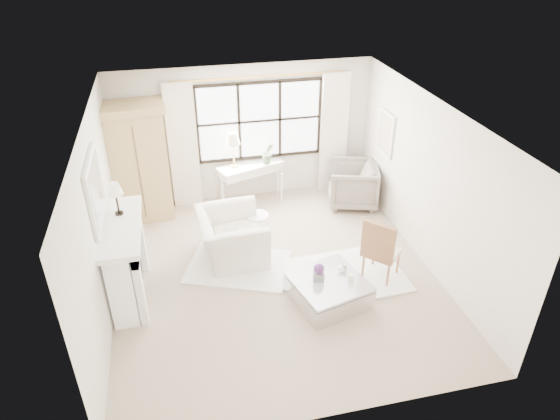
# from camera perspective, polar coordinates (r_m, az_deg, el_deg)

# --- Properties ---
(floor) EXTENTS (5.50, 5.50, 0.00)m
(floor) POSITION_cam_1_polar(r_m,az_deg,el_deg) (8.15, -0.55, -7.31)
(floor) COLOR tan
(floor) RESTS_ON ground
(ceiling) EXTENTS (5.50, 5.50, 0.00)m
(ceiling) POSITION_cam_1_polar(r_m,az_deg,el_deg) (6.84, -0.66, 10.85)
(ceiling) COLOR white
(ceiling) RESTS_ON ground
(wall_back) EXTENTS (5.00, 0.00, 5.00)m
(wall_back) POSITION_cam_1_polar(r_m,az_deg,el_deg) (9.85, -4.08, 8.68)
(wall_back) COLOR silver
(wall_back) RESTS_ON ground
(wall_front) EXTENTS (5.00, 0.00, 5.00)m
(wall_front) POSITION_cam_1_polar(r_m,az_deg,el_deg) (5.27, 6.03, -13.57)
(wall_front) COLOR silver
(wall_front) RESTS_ON ground
(wall_left) EXTENTS (0.00, 5.50, 5.50)m
(wall_left) POSITION_cam_1_polar(r_m,az_deg,el_deg) (7.36, -19.96, -1.24)
(wall_left) COLOR beige
(wall_left) RESTS_ON ground
(wall_right) EXTENTS (0.00, 5.50, 5.50)m
(wall_right) POSITION_cam_1_polar(r_m,az_deg,el_deg) (8.24, 16.66, 2.85)
(wall_right) COLOR silver
(wall_right) RESTS_ON ground
(window_pane) EXTENTS (2.40, 0.02, 1.50)m
(window_pane) POSITION_cam_1_polar(r_m,az_deg,el_deg) (9.79, -2.35, 10.16)
(window_pane) COLOR white
(window_pane) RESTS_ON wall_back
(window_frame) EXTENTS (2.50, 0.04, 1.50)m
(window_frame) POSITION_cam_1_polar(r_m,az_deg,el_deg) (9.78, -2.34, 10.14)
(window_frame) COLOR black
(window_frame) RESTS_ON wall_back
(curtain_rod) EXTENTS (3.30, 0.04, 0.04)m
(curtain_rod) POSITION_cam_1_polar(r_m,az_deg,el_deg) (9.46, -2.40, 14.98)
(curtain_rod) COLOR #BE9242
(curtain_rod) RESTS_ON wall_back
(curtain_left) EXTENTS (0.55, 0.10, 2.47)m
(curtain_left) POSITION_cam_1_polar(r_m,az_deg,el_deg) (9.71, -11.01, 7.11)
(curtain_left) COLOR silver
(curtain_left) RESTS_ON ground
(curtain_right) EXTENTS (0.55, 0.10, 2.47)m
(curtain_right) POSITION_cam_1_polar(r_m,az_deg,el_deg) (10.21, 6.17, 8.69)
(curtain_right) COLOR white
(curtain_right) RESTS_ON ground
(fireplace) EXTENTS (0.58, 1.66, 1.26)m
(fireplace) POSITION_cam_1_polar(r_m,az_deg,el_deg) (7.71, -17.39, -5.50)
(fireplace) COLOR white
(fireplace) RESTS_ON ground
(mirror_frame) EXTENTS (0.05, 1.15, 0.95)m
(mirror_frame) POSITION_cam_1_polar(r_m,az_deg,el_deg) (7.13, -20.41, 2.14)
(mirror_frame) COLOR white
(mirror_frame) RESTS_ON wall_left
(mirror_glass) EXTENTS (0.02, 1.00, 0.80)m
(mirror_glass) POSITION_cam_1_polar(r_m,az_deg,el_deg) (7.12, -20.17, 2.17)
(mirror_glass) COLOR silver
(mirror_glass) RESTS_ON wall_left
(art_frame) EXTENTS (0.04, 0.62, 0.82)m
(art_frame) POSITION_cam_1_polar(r_m,az_deg,el_deg) (9.51, 11.96, 8.58)
(art_frame) COLOR white
(art_frame) RESTS_ON wall_right
(art_canvas) EXTENTS (0.01, 0.52, 0.72)m
(art_canvas) POSITION_cam_1_polar(r_m,az_deg,el_deg) (9.51, 11.85, 8.57)
(art_canvas) COLOR beige
(art_canvas) RESTS_ON wall_right
(mantel_lamp) EXTENTS (0.22, 0.22, 0.51)m
(mantel_lamp) POSITION_cam_1_polar(r_m,az_deg,el_deg) (7.45, -18.36, 2.16)
(mantel_lamp) COLOR black
(mantel_lamp) RESTS_ON fireplace
(armoire) EXTENTS (1.18, 0.80, 2.24)m
(armoire) POSITION_cam_1_polar(r_m,az_deg,el_deg) (9.48, -15.82, 5.26)
(armoire) COLOR tan
(armoire) RESTS_ON floor
(console_table) EXTENTS (1.38, 0.85, 0.80)m
(console_table) POSITION_cam_1_polar(r_m,az_deg,el_deg) (10.03, -3.33, 3.15)
(console_table) COLOR white
(console_table) RESTS_ON floor
(console_lamp) EXTENTS (0.28, 0.28, 0.69)m
(console_lamp) POSITION_cam_1_polar(r_m,az_deg,el_deg) (9.57, -5.41, 8.00)
(console_lamp) COLOR #AF8C3C
(console_lamp) RESTS_ON console_table
(orchid_plant) EXTENTS (0.25, 0.21, 0.43)m
(orchid_plant) POSITION_cam_1_polar(r_m,az_deg,el_deg) (9.80, -1.38, 6.51)
(orchid_plant) COLOR #516C48
(orchid_plant) RESTS_ON console_table
(side_table) EXTENTS (0.40, 0.40, 0.51)m
(side_table) POSITION_cam_1_polar(r_m,az_deg,el_deg) (8.81, -2.56, -1.54)
(side_table) COLOR white
(side_table) RESTS_ON floor
(rug_left) EXTENTS (1.94, 1.67, 0.03)m
(rug_left) POSITION_cam_1_polar(r_m,az_deg,el_deg) (8.32, -4.76, -6.44)
(rug_left) COLOR white
(rug_left) RESTS_ON floor
(rug_right) EXTENTS (1.83, 1.40, 0.03)m
(rug_right) POSITION_cam_1_polar(r_m,az_deg,el_deg) (8.18, 7.68, -7.35)
(rug_right) COLOR white
(rug_right) RESTS_ON floor
(club_armchair) EXTENTS (1.12, 1.27, 0.79)m
(club_armchair) POSITION_cam_1_polar(r_m,az_deg,el_deg) (8.37, -5.55, -3.03)
(club_armchair) COLOR silver
(club_armchair) RESTS_ON floor
(wingback_chair) EXTENTS (1.17, 1.15, 0.86)m
(wingback_chair) POSITION_cam_1_polar(r_m,az_deg,el_deg) (9.98, 8.30, 2.92)
(wingback_chair) COLOR gray
(wingback_chair) RESTS_ON floor
(french_chair) EXTENTS (0.68, 0.68, 1.08)m
(french_chair) POSITION_cam_1_polar(r_m,az_deg,el_deg) (8.06, 11.41, -5.76)
(french_chair) COLOR #9F6942
(french_chair) RESTS_ON floor
(coffee_table) EXTENTS (1.22, 1.22, 0.38)m
(coffee_table) POSITION_cam_1_polar(r_m,az_deg,el_deg) (7.58, 5.51, -9.15)
(coffee_table) COLOR silver
(coffee_table) RESTS_ON floor
(planter_box) EXTENTS (0.19, 0.19, 0.12)m
(planter_box) POSITION_cam_1_polar(r_m,az_deg,el_deg) (7.42, 4.43, -7.53)
(planter_box) COLOR slate
(planter_box) RESTS_ON coffee_table
(planter_flowers) EXTENTS (0.15, 0.15, 0.15)m
(planter_flowers) POSITION_cam_1_polar(r_m,az_deg,el_deg) (7.34, 4.47, -6.69)
(planter_flowers) COLOR #562968
(planter_flowers) RESTS_ON planter_box
(pillar_candle) EXTENTS (0.09, 0.09, 0.12)m
(pillar_candle) POSITION_cam_1_polar(r_m,az_deg,el_deg) (7.43, 8.12, -7.70)
(pillar_candle) COLOR white
(pillar_candle) RESTS_ON coffee_table
(coffee_vase) EXTENTS (0.16, 0.16, 0.15)m
(coffee_vase) POSITION_cam_1_polar(r_m,az_deg,el_deg) (7.60, 7.14, -6.54)
(coffee_vase) COLOR silver
(coffee_vase) RESTS_ON coffee_table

